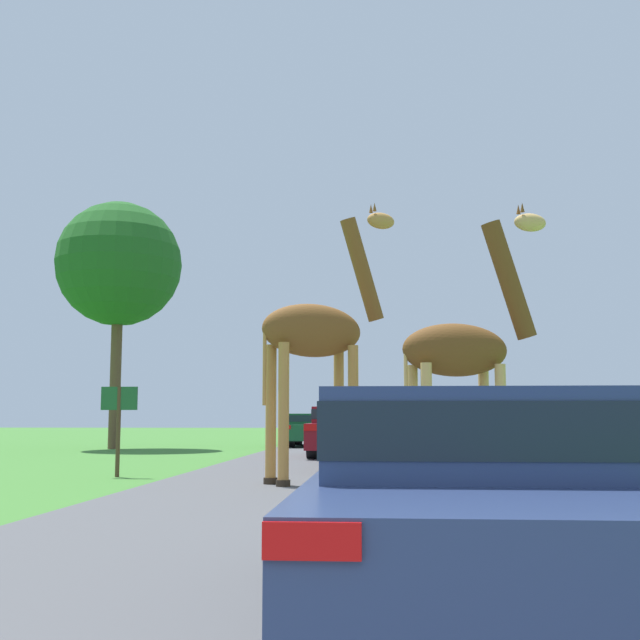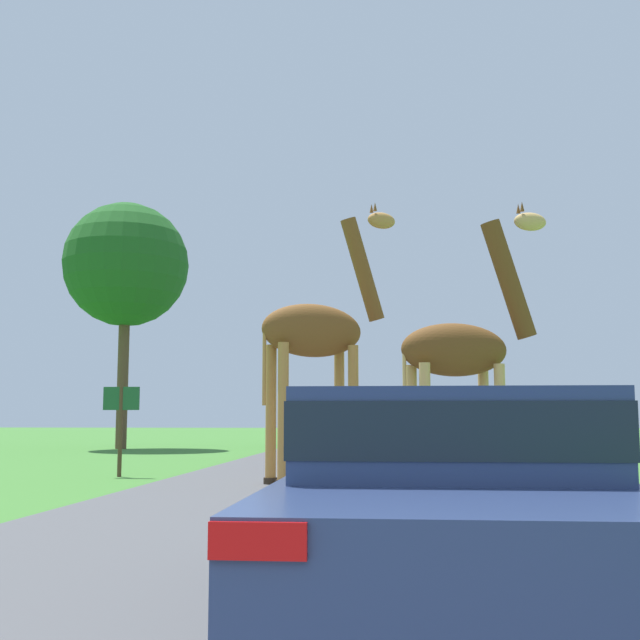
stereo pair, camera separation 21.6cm
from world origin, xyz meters
The scene contains 9 objects.
road centered at (0.00, 30.00, 0.00)m, with size 6.84×120.00×0.00m.
giraffe_near_road centered at (-0.54, 13.68, 2.45)m, with size 2.45×1.71×5.00m.
giraffe_companion centered at (1.84, 12.61, 2.17)m, with size 2.53×1.24×4.59m.
car_lead_maroon centered at (1.05, 4.71, 0.70)m, with size 1.79×4.26×1.27m.
car_queue_right centered at (-0.57, 23.09, 0.74)m, with size 1.90×4.51×1.40m.
car_queue_left centered at (0.44, 17.93, 0.74)m, with size 1.97×4.78×1.40m.
car_far_ahead centered at (-2.14, 30.87, 0.67)m, with size 1.93×4.43×1.23m.
tree_centre_back centered at (-8.87, 27.59, 6.53)m, with size 4.46×4.46×8.80m.
sign_post centered at (-4.44, 14.84, 1.18)m, with size 0.70×0.08×1.69m.
Camera 2 is at (0.77, -0.03, 1.13)m, focal length 45.00 mm.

